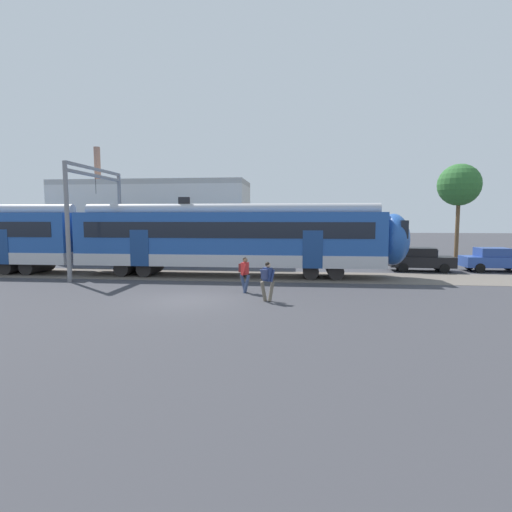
# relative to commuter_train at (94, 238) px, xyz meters

# --- Properties ---
(ground_plane) EXTENTS (160.00, 160.00, 0.00)m
(ground_plane) POSITION_rel_commuter_train_xyz_m (8.10, -7.29, -2.25)
(ground_plane) COLOR #38383D
(track_bed) EXTENTS (80.00, 4.40, 0.01)m
(track_bed) POSITION_rel_commuter_train_xyz_m (-2.48, 0.00, -2.25)
(track_bed) COLOR #605951
(track_bed) RESTS_ON ground
(commuter_train) EXTENTS (38.05, 3.07, 4.73)m
(commuter_train) POSITION_rel_commuter_train_xyz_m (0.00, 0.00, 0.00)
(commuter_train) COLOR silver
(commuter_train) RESTS_ON ground
(pedestrian_red) EXTENTS (0.58, 0.64, 1.67)m
(pedestrian_red) POSITION_rel_commuter_train_xyz_m (10.19, -5.30, -1.26)
(pedestrian_red) COLOR navy
(pedestrian_red) RESTS_ON ground
(pedestrian_navy) EXTENTS (0.67, 0.53, 1.67)m
(pedestrian_navy) POSITION_rel_commuter_train_xyz_m (11.40, -7.17, -1.26)
(pedestrian_navy) COLOR #6B6051
(pedestrian_navy) RESTS_ON ground
(parked_car_black) EXTENTS (4.08, 1.92, 1.54)m
(parked_car_black) POSITION_rel_commuter_train_xyz_m (20.64, 3.36, -1.47)
(parked_car_black) COLOR black
(parked_car_black) RESTS_ON ground
(parked_car_blue) EXTENTS (4.02, 1.79, 1.54)m
(parked_car_blue) POSITION_rel_commuter_train_xyz_m (25.39, 3.78, -1.47)
(parked_car_blue) COLOR #284799
(parked_car_blue) RESTS_ON ground
(catenary_gantry) EXTENTS (0.24, 6.64, 6.53)m
(catenary_gantry) POSITION_rel_commuter_train_xyz_m (0.27, 0.00, 2.06)
(catenary_gantry) COLOR gray
(catenary_gantry) RESTS_ON ground
(background_building) EXTENTS (15.28, 5.00, 9.20)m
(background_building) POSITION_rel_commuter_train_xyz_m (0.92, 7.85, 0.95)
(background_building) COLOR beige
(background_building) RESTS_ON ground
(street_tree_right) EXTENTS (3.50, 3.50, 8.01)m
(street_tree_right) POSITION_rel_commuter_train_xyz_m (26.12, 12.10, 3.96)
(street_tree_right) COLOR brown
(street_tree_right) RESTS_ON ground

